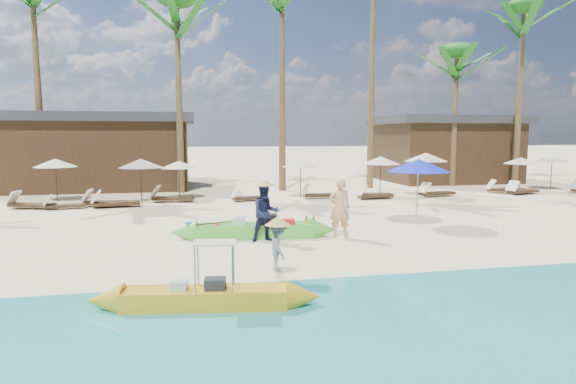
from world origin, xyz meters
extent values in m
plane|color=#FFEBBC|center=(0.00, 0.00, 0.00)|extent=(240.00, 240.00, 0.00)
cube|color=tan|center=(0.00, -5.00, 0.00)|extent=(240.00, 4.50, 0.01)
cube|color=green|center=(-1.05, 1.94, 0.21)|extent=(3.53, 1.07, 0.42)
cube|color=white|center=(-1.05, 1.94, 0.23)|extent=(3.03, 0.82, 0.19)
cube|color=#262628|center=(-0.62, 1.90, 0.51)|extent=(0.53, 0.43, 0.38)
cube|color=silver|center=(-1.48, 2.04, 0.48)|extent=(0.41, 0.37, 0.31)
cube|color=red|center=(-0.02, 1.78, 0.44)|extent=(0.35, 0.31, 0.24)
cylinder|color=red|center=(-2.14, 2.11, 0.37)|extent=(0.24, 0.24, 0.10)
cylinder|color=#262628|center=(-2.42, 2.03, 0.37)|extent=(0.22, 0.22, 0.09)
sphere|color=tan|center=(-2.74, 2.11, 0.42)|extent=(0.20, 0.20, 0.20)
cylinder|color=gold|center=(0.54, 1.87, 0.42)|extent=(0.15, 0.15, 0.20)
cylinder|color=gold|center=(0.76, 1.85, 0.42)|extent=(0.15, 0.15, 0.20)
cube|color=gold|center=(-2.70, -3.76, 0.17)|extent=(2.96, 1.02, 0.35)
cube|color=white|center=(-2.70, -3.76, 0.19)|extent=(2.54, 0.79, 0.16)
cube|color=#262628|center=(-2.52, -3.78, 0.41)|extent=(0.41, 0.34, 0.27)
cube|color=silver|center=(-3.16, -3.69, 0.39)|extent=(0.33, 0.30, 0.24)
cube|color=beige|center=(-2.52, -3.78, 1.19)|extent=(0.80, 0.61, 0.03)
imported|color=tan|center=(1.47, 1.48, 0.90)|extent=(0.69, 0.48, 1.79)
imported|color=#151B3C|center=(-0.79, 1.40, 0.85)|extent=(0.88, 0.72, 1.69)
imported|color=gray|center=(-1.12, -2.33, 0.71)|extent=(0.43, 0.71, 1.06)
cylinder|color=#99999E|center=(4.68, 2.87, 1.11)|extent=(0.05, 0.05, 2.21)
cone|color=#1527CA|center=(4.68, 2.87, 2.06)|extent=(2.11, 2.11, 0.43)
cylinder|color=#362516|center=(-8.99, 11.81, 0.97)|extent=(0.05, 0.05, 1.93)
cone|color=beige|center=(-8.99, 11.81, 1.80)|extent=(1.93, 1.93, 0.39)
cube|color=#362516|center=(-9.41, 9.54, 0.16)|extent=(1.93, 1.10, 0.13)
cube|color=beige|center=(-10.18, 9.78, 0.49)|extent=(0.57, 0.69, 0.54)
cube|color=#362516|center=(-8.02, 9.23, 0.14)|extent=(1.58, 0.70, 0.11)
cube|color=beige|center=(-8.69, 9.14, 0.41)|extent=(0.41, 0.54, 0.45)
cylinder|color=#362516|center=(-5.03, 10.02, 0.99)|extent=(0.05, 0.05, 1.98)
cone|color=beige|center=(-5.03, 10.02, 1.84)|extent=(1.98, 1.98, 0.40)
cube|color=#362516|center=(-6.47, 9.68, 0.16)|extent=(1.90, 0.84, 0.13)
cube|color=beige|center=(-7.28, 9.79, 0.49)|extent=(0.49, 0.64, 0.54)
cube|color=#362516|center=(-5.98, 9.26, 0.17)|extent=(1.96, 0.84, 0.13)
cube|color=beige|center=(-6.81, 9.15, 0.50)|extent=(0.50, 0.66, 0.55)
cylinder|color=#362516|center=(-3.40, 11.62, 0.90)|extent=(0.04, 0.04, 1.79)
cone|color=beige|center=(-3.40, 11.62, 1.67)|extent=(1.79, 1.79, 0.36)
cube|color=#362516|center=(-3.67, 10.50, 0.17)|extent=(1.96, 1.01, 0.13)
cube|color=beige|center=(-4.48, 10.69, 0.50)|extent=(0.55, 0.69, 0.55)
cylinder|color=#362516|center=(2.44, 10.76, 0.91)|extent=(0.05, 0.05, 1.83)
cone|color=beige|center=(2.44, 10.76, 1.70)|extent=(1.83, 1.83, 0.37)
cube|color=#362516|center=(-0.16, 10.15, 0.14)|extent=(1.64, 0.77, 0.11)
cube|color=beige|center=(-0.85, 10.03, 0.42)|extent=(0.43, 0.56, 0.46)
cube|color=#362516|center=(3.41, 10.41, 0.16)|extent=(1.77, 0.58, 0.12)
cube|color=beige|center=(2.63, 10.42, 0.47)|extent=(0.40, 0.57, 0.52)
cylinder|color=#362516|center=(6.56, 10.67, 0.98)|extent=(0.05, 0.05, 1.95)
cone|color=beige|center=(6.56, 10.67, 1.81)|extent=(1.95, 1.95, 0.39)
cube|color=#362516|center=(5.89, 9.59, 0.15)|extent=(1.69, 0.61, 0.12)
cube|color=beige|center=(5.15, 9.56, 0.44)|extent=(0.40, 0.55, 0.49)
cube|color=#362516|center=(6.17, 10.15, 0.14)|extent=(1.58, 0.56, 0.11)
cube|color=beige|center=(5.48, 10.18, 0.41)|extent=(0.37, 0.52, 0.45)
cylinder|color=#362516|center=(8.64, 9.91, 1.07)|extent=(0.05, 0.05, 2.14)
cone|color=beige|center=(8.64, 9.91, 1.99)|extent=(2.14, 2.14, 0.43)
cube|color=#362516|center=(9.32, 9.89, 0.16)|extent=(1.94, 0.95, 0.13)
cube|color=beige|center=(8.51, 9.73, 0.49)|extent=(0.53, 0.67, 0.54)
cylinder|color=#362516|center=(15.03, 11.25, 0.90)|extent=(0.05, 0.05, 1.81)
cone|color=beige|center=(15.03, 11.25, 1.68)|extent=(1.81, 1.81, 0.36)
cube|color=#362516|center=(14.17, 9.82, 0.16)|extent=(1.90, 1.02, 0.13)
cube|color=beige|center=(13.40, 9.62, 0.48)|extent=(0.54, 0.67, 0.53)
cube|color=#362516|center=(13.63, 10.47, 0.16)|extent=(1.87, 1.04, 0.13)
cube|color=beige|center=(12.87, 10.68, 0.47)|extent=(0.54, 0.66, 0.52)
cylinder|color=#362516|center=(17.14, 11.37, 0.95)|extent=(0.05, 0.05, 1.91)
cone|color=beige|center=(17.14, 11.37, 1.77)|extent=(1.91, 1.91, 0.38)
cone|color=brown|center=(-10.45, 15.08, 5.45)|extent=(0.40, 0.40, 10.89)
cone|color=brown|center=(-3.36, 14.27, 5.04)|extent=(0.40, 0.40, 10.08)
cone|color=brown|center=(2.15, 14.01, 5.63)|extent=(0.40, 0.40, 11.26)
cone|color=brown|center=(7.45, 14.38, 6.58)|extent=(0.40, 0.40, 13.16)
cone|color=brown|center=(12.84, 14.52, 4.04)|extent=(0.40, 0.40, 8.07)
ellipsoid|color=#1B6118|center=(12.84, 14.52, 8.07)|extent=(2.08, 2.08, 0.88)
cone|color=brown|center=(16.57, 13.68, 5.32)|extent=(0.40, 0.40, 10.64)
ellipsoid|color=#1B6118|center=(16.57, 13.68, 10.64)|extent=(2.08, 2.08, 0.88)
cube|color=#362516|center=(-8.00, 17.50, 1.90)|extent=(10.00, 6.00, 3.80)
cube|color=#2D2D33|center=(-8.00, 17.50, 4.05)|extent=(10.80, 6.60, 0.50)
cube|color=#362516|center=(14.00, 17.50, 1.90)|extent=(8.00, 6.00, 3.80)
cube|color=#2D2D33|center=(14.00, 17.50, 4.05)|extent=(8.80, 6.60, 0.50)
camera|label=1|loc=(-2.93, -12.15, 3.06)|focal=30.00mm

